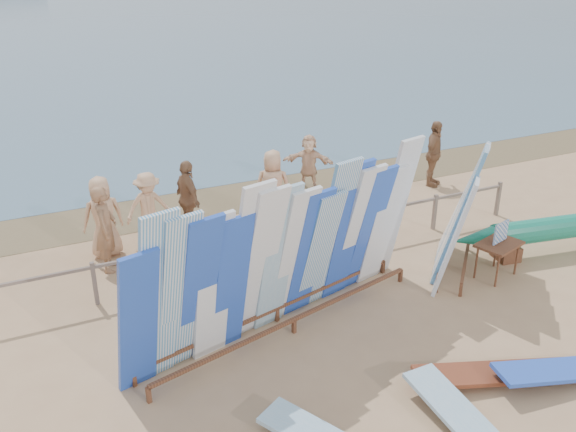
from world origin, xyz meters
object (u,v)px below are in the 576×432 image
beach_chair_right (320,230)px  beachgoer_4 (188,199)px  vendor_table (497,259)px  stroller (316,227)px  flat_board_d (571,379)px  beachgoer_3 (149,207)px  beachgoer_5 (309,162)px  beach_chair_left (322,224)px  beachgoer_10 (434,154)px  main_surfboard_rack (285,259)px  beachgoer_1 (106,229)px  side_surfboard_rack (460,214)px  flat_board_c (496,380)px  outrigger_canoe (573,227)px  beachgoer_0 (103,217)px  beachgoer_6 (273,187)px

beach_chair_right → beachgoer_4: (-2.62, 1.65, 0.64)m
vendor_table → beach_chair_right: (-2.52, 3.05, -0.13)m
stroller → beachgoer_4: 3.07m
flat_board_d → beachgoer_3: bearing=42.4°
stroller → beachgoer_5: beachgoer_5 is taller
beach_chair_left → beachgoer_10: size_ratio=0.44×
beachgoer_4 → beachgoer_5: bearing=-76.7°
main_surfboard_rack → beachgoer_1: bearing=110.2°
beachgoer_10 → stroller: bearing=165.3°
vendor_table → stroller: (-2.66, 2.98, -0.01)m
side_surfboard_rack → beachgoer_1: side_surfboard_rack is taller
main_surfboard_rack → stroller: size_ratio=6.14×
main_surfboard_rack → vendor_table: bearing=-16.6°
flat_board_d → beach_chair_left: 6.56m
vendor_table → beachgoer_4: bearing=120.8°
beach_chair_right → flat_board_c: bearing=-83.2°
beach_chair_left → beachgoer_10: (4.43, 1.55, 0.70)m
side_surfboard_rack → beachgoer_4: (-4.54, 4.11, -0.38)m
stroller → beachgoer_1: 4.64m
beachgoer_5 → beachgoer_4: bearing=-120.6°
beachgoer_3 → outrigger_canoe: bearing=-33.7°
beach_chair_right → vendor_table: bearing=-45.4°
main_surfboard_rack → beachgoer_0: size_ratio=3.36×
outrigger_canoe → beachgoer_4: (-7.56, 4.47, 0.37)m
flat_board_d → stroller: 6.25m
main_surfboard_rack → outrigger_canoe: 7.20m
beach_chair_right → stroller: (-0.14, -0.07, 0.12)m
beachgoer_1 → beachgoer_6: bearing=-60.4°
beachgoer_0 → beachgoer_10: size_ratio=0.97×
vendor_table → stroller: bearing=115.0°
side_surfboard_rack → beachgoer_4: side_surfboard_rack is taller
main_surfboard_rack → beach_chair_right: size_ratio=6.37×
side_surfboard_rack → stroller: (-2.06, 2.39, -0.90)m
main_surfboard_rack → beachgoer_3: size_ratio=3.70×
beachgoer_5 → beachgoer_6: (-1.86, -1.69, 0.15)m
flat_board_c → beachgoer_6: 7.25m
vendor_table → beachgoer_10: beachgoer_10 is taller
flat_board_d → vendor_table: bearing=-10.9°
outrigger_canoe → beachgoer_5: (-3.59, 6.03, 0.22)m
vendor_table → beachgoer_1: 8.15m
flat_board_c → beachgoer_0: (-4.79, 7.08, 0.92)m
beachgoer_1 → beach_chair_left: bearing=-75.7°
beachgoer_3 → beachgoer_1: (-1.14, -1.03, 0.11)m
stroller → beachgoer_0: size_ratio=0.55×
flat_board_c → beachgoer_3: beachgoer_3 is taller
outrigger_canoe → flat_board_c: (-4.76, -2.82, -0.55)m
beach_chair_right → stroller: bearing=-148.0°
side_surfboard_rack → outrigger_canoe: size_ratio=0.48×
beach_chair_right → beachgoer_0: size_ratio=0.53×
outrigger_canoe → beachgoer_4: bearing=159.2°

